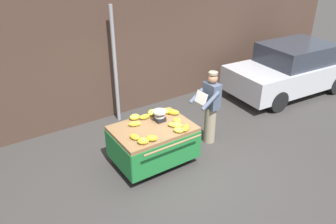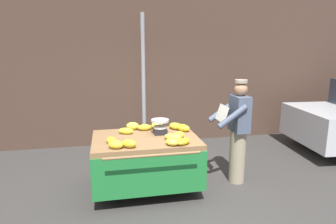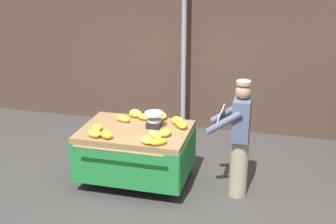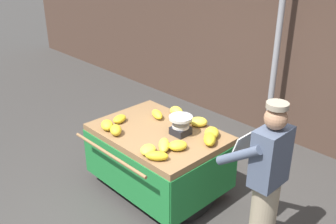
% 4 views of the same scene
% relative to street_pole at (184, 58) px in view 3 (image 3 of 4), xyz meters
% --- Properties ---
extents(ground_plane, '(60.00, 60.00, 0.00)m').
position_rel_street_pole_xyz_m(ground_plane, '(0.25, -2.53, -1.46)').
color(ground_plane, '#383533').
extents(back_wall, '(16.00, 0.24, 4.24)m').
position_rel_street_pole_xyz_m(back_wall, '(0.25, 0.41, 0.66)').
color(back_wall, '#473328').
rests_on(back_wall, ground).
extents(street_pole, '(0.09, 0.09, 2.92)m').
position_rel_street_pole_xyz_m(street_pole, '(0.00, 0.00, 0.00)').
color(street_pole, gray).
rests_on(street_pole, ground).
extents(banana_cart, '(1.61, 1.33, 0.88)m').
position_rel_street_pole_xyz_m(banana_cart, '(-0.24, -2.13, -0.82)').
color(banana_cart, olive).
rests_on(banana_cart, ground).
extents(weighing_scale, '(0.28, 0.28, 0.24)m').
position_rel_street_pole_xyz_m(weighing_scale, '(0.01, -1.99, -0.47)').
color(weighing_scale, black).
rests_on(weighing_scale, banana_cart).
extents(banana_bunch_0, '(0.28, 0.29, 0.10)m').
position_rel_street_pole_xyz_m(banana_bunch_0, '(0.13, -2.38, -0.53)').
color(banana_bunch_0, yellow).
rests_on(banana_bunch_0, banana_cart).
extents(banana_bunch_1, '(0.23, 0.13, 0.10)m').
position_rel_street_pole_xyz_m(banana_bunch_1, '(-0.20, -1.75, -0.53)').
color(banana_bunch_1, gold).
rests_on(banana_bunch_1, banana_cart).
extents(banana_bunch_2, '(0.24, 0.19, 0.13)m').
position_rel_street_pole_xyz_m(banana_bunch_2, '(-0.39, -1.66, -0.52)').
color(banana_bunch_2, yellow).
rests_on(banana_bunch_2, banana_cart).
extents(banana_bunch_3, '(0.27, 0.25, 0.10)m').
position_rel_street_pole_xyz_m(banana_bunch_3, '(0.24, -2.59, -0.54)').
color(banana_bunch_3, gold).
rests_on(banana_bunch_3, banana_cart).
extents(banana_bunch_4, '(0.19, 0.24, 0.09)m').
position_rel_street_pole_xyz_m(banana_bunch_4, '(-0.75, -2.32, -0.54)').
color(banana_bunch_4, gold).
rests_on(banana_bunch_4, banana_cart).
extents(banana_bunch_5, '(0.27, 0.26, 0.12)m').
position_rel_street_pole_xyz_m(banana_bunch_5, '(0.01, -1.68, -0.53)').
color(banana_bunch_5, yellow).
rests_on(banana_bunch_5, banana_cart).
extents(banana_bunch_6, '(0.27, 0.19, 0.10)m').
position_rel_street_pole_xyz_m(banana_bunch_6, '(-0.52, -1.89, -0.53)').
color(banana_bunch_6, yellow).
rests_on(banana_bunch_6, banana_cart).
extents(banana_bunch_7, '(0.25, 0.26, 0.09)m').
position_rel_street_pole_xyz_m(banana_bunch_7, '(0.08, -2.57, -0.54)').
color(banana_bunch_7, yellow).
rests_on(banana_bunch_7, banana_cart).
extents(banana_bunch_8, '(0.28, 0.30, 0.11)m').
position_rel_street_pole_xyz_m(banana_bunch_8, '(0.31, -1.78, -0.53)').
color(banana_bunch_8, yellow).
rests_on(banana_bunch_8, banana_cart).
extents(banana_bunch_9, '(0.24, 0.26, 0.11)m').
position_rel_street_pole_xyz_m(banana_bunch_9, '(0.24, -2.28, -0.53)').
color(banana_bunch_9, yellow).
rests_on(banana_bunch_9, banana_cart).
extents(banana_bunch_10, '(0.27, 0.29, 0.11)m').
position_rel_street_pole_xyz_m(banana_bunch_10, '(0.40, -1.92, -0.53)').
color(banana_bunch_10, gold).
rests_on(banana_bunch_10, banana_cart).
extents(banana_bunch_11, '(0.26, 0.23, 0.11)m').
position_rel_street_pole_xyz_m(banana_bunch_11, '(-0.70, -2.55, -0.53)').
color(banana_bunch_11, yellow).
rests_on(banana_bunch_11, banana_cart).
extents(banana_bunch_12, '(0.25, 0.23, 0.12)m').
position_rel_street_pole_xyz_m(banana_bunch_12, '(-0.52, -2.55, -0.53)').
color(banana_bunch_12, gold).
rests_on(banana_bunch_12, banana_cart).
extents(vendor_person, '(0.58, 0.51, 1.71)m').
position_rel_street_pole_xyz_m(vendor_person, '(1.27, -2.11, -0.58)').
color(vendor_person, gray).
rests_on(vendor_person, ground).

